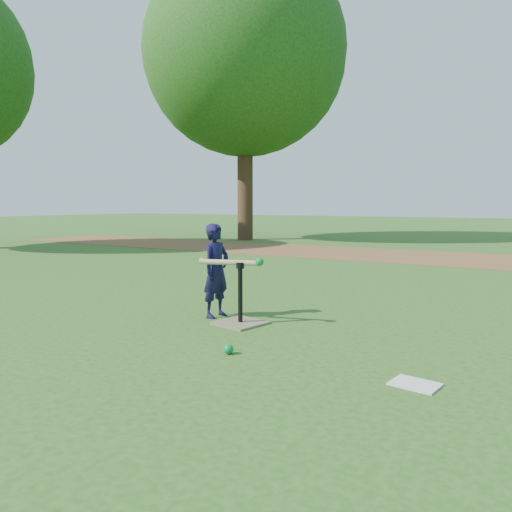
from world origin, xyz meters
The scene contains 8 objects.
ground centered at (0.00, 0.00, 0.00)m, with size 80.00×80.00×0.00m, color #285116.
dirt_strip centered at (0.00, 7.50, 0.01)m, with size 24.00×3.00×0.01m, color brown.
child centered at (-0.29, 0.42, 0.49)m, with size 0.36×0.23×0.98m, color #131133.
wiffle_ball_ground centered at (0.55, -0.60, 0.04)m, with size 0.08×0.08×0.08m, color #0B7E36.
clipboard centered at (1.98, -0.52, 0.01)m, with size 0.30×0.23×0.01m, color silver.
batting_tee centered at (0.09, 0.28, 0.11)m, with size 0.51×0.51×0.61m.
swing_action centered at (0.01, 0.27, 0.61)m, with size 0.69×0.22×0.09m.
tree_left centered at (-6.00, 10.00, 5.87)m, with size 6.40×6.40×9.08m.
Camera 1 is at (2.72, -3.78, 1.19)m, focal length 35.00 mm.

